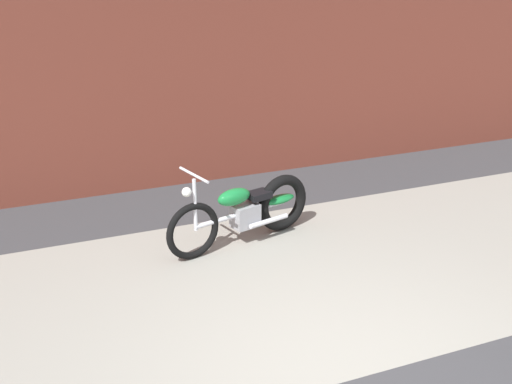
# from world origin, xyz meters

# --- Properties ---
(ground_plane) EXTENTS (80.00, 80.00, 0.00)m
(ground_plane) POSITION_xyz_m (0.00, 0.00, 0.00)
(ground_plane) COLOR #38383A
(sidewalk_slab) EXTENTS (36.00, 3.50, 0.01)m
(sidewalk_slab) POSITION_xyz_m (0.00, 1.75, 0.00)
(sidewalk_slab) COLOR gray
(sidewalk_slab) RESTS_ON ground
(motorcycle_green) EXTENTS (1.97, 0.75, 1.03)m
(motorcycle_green) POSITION_xyz_m (0.13, 2.79, 0.40)
(motorcycle_green) COLOR black
(motorcycle_green) RESTS_ON ground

